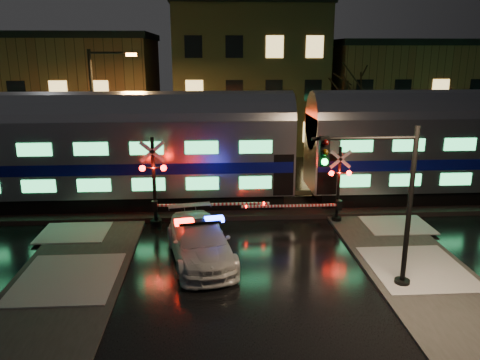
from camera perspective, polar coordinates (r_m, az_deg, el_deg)
name	(u,v)px	position (r m, az deg, el deg)	size (l,w,h in m)	color
ground	(241,244)	(20.43, 0.13, -7.84)	(120.00, 120.00, 0.00)	black
ballast	(235,205)	(25.06, -0.62, -3.08)	(90.00, 4.20, 0.24)	black
sidewalk_left	(39,327)	(15.94, -23.33, -16.12)	(4.00, 20.00, 0.12)	#2D2D2D
sidewalk_right	(457,312)	(16.91, 24.96, -14.41)	(4.00, 20.00, 0.12)	#2D2D2D
building_left	(71,95)	(42.55, -19.95, 9.69)	(14.00, 10.00, 9.00)	#543720
building_mid	(247,79)	(41.43, 0.88, 12.20)	(12.00, 11.00, 11.50)	brown
building_right	(394,96)	(44.01, 18.31, 9.67)	(12.00, 10.00, 8.50)	#543720
train	(301,144)	(24.63, 7.40, 4.33)	(51.00, 3.12, 5.92)	black
police_car	(200,241)	(18.73, -4.92, -7.45)	(3.22, 5.81, 1.76)	silver
crossing_signal_right	(331,193)	(22.74, 11.04, -1.55)	(5.30, 0.63, 3.75)	black
crossing_signal_left	(162,191)	(22.08, -9.50, -1.32)	(6.09, 0.67, 4.31)	black
traffic_light	(384,206)	(16.42, 17.15, -3.06)	(3.72, 0.68, 5.75)	black
streetlight	(99,111)	(28.68, -16.86, 8.06)	(2.74, 0.29, 8.19)	black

